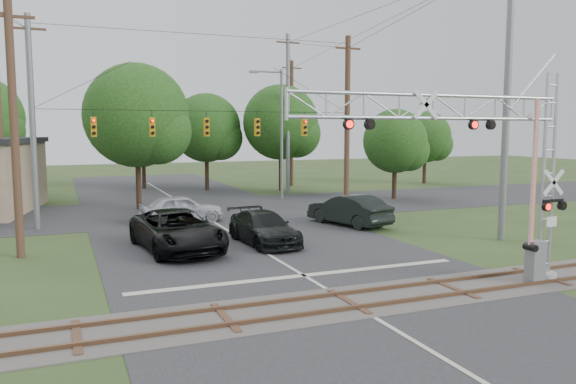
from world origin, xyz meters
name	(u,v)px	position (x,y,z in m)	size (l,w,h in m)	color
ground	(382,323)	(0.00, 0.00, 0.00)	(160.00, 160.00, 0.00)	#2F411E
road_main	(263,252)	(0.00, 10.00, 0.01)	(14.00, 90.00, 0.02)	#27272A
road_cross	(193,210)	(0.00, 24.00, 0.01)	(90.00, 12.00, 0.02)	#27272A
railroad_track	(349,302)	(0.00, 2.00, 0.03)	(90.00, 3.20, 0.17)	#4B4541
crossing_gantry	(480,157)	(4.66, 1.64, 4.53)	(10.52, 0.94, 7.36)	#999A94
traffic_signal_span	(222,125)	(0.93, 20.00, 5.73)	(19.34, 0.36, 11.50)	slate
pickup_black	(177,230)	(-3.47, 11.74, 0.91)	(3.03, 6.58, 1.83)	black
car_dark	(264,228)	(0.64, 11.70, 0.77)	(2.15, 5.29, 1.53)	black
sedan_silver	(181,209)	(-1.76, 19.29, 0.83)	(1.95, 4.85, 1.65)	silver
suv_dark	(349,210)	(6.91, 14.82, 0.88)	(1.85, 5.32, 1.75)	black
streetlight	(279,127)	(7.56, 27.43, 5.60)	(2.67, 0.28, 10.01)	slate
utility_poles	(238,113)	(2.85, 22.90, 6.50)	(26.25, 29.31, 14.13)	#483021
treeline	(133,124)	(-2.58, 34.56, 5.85)	(54.04, 22.03, 9.89)	#332317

